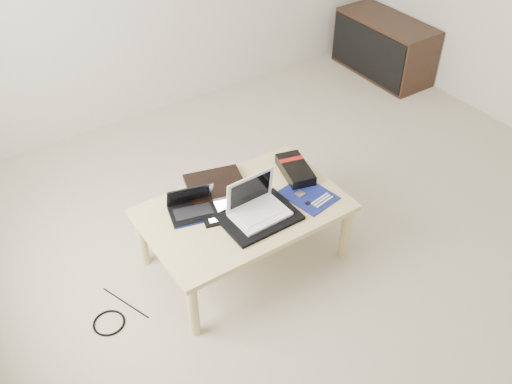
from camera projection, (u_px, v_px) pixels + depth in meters
ground at (331, 243)px, 3.48m from camera, size 4.00×4.00×0.00m
coffee_table at (244, 214)px, 3.15m from camera, size 1.10×0.70×0.40m
media_cabinet at (383, 47)px, 5.00m from camera, size 0.41×0.90×0.50m
book at (216, 185)px, 3.25m from camera, size 0.38×0.35×0.03m
netbook at (192, 207)px, 3.08m from camera, size 0.29×0.24×0.17m
tablet at (226, 210)px, 3.10m from camera, size 0.32×0.27×0.01m
remote at (257, 196)px, 3.19m from camera, size 0.05×0.20×0.02m
neoprene_sleeve at (259, 217)px, 3.05m from camera, size 0.41×0.30×0.02m
white_laptop at (257, 206)px, 3.04m from camera, size 0.30×0.22×0.21m
motherboard at (309, 195)px, 3.20m from camera, size 0.27×0.32×0.01m
gpu_box at (295, 170)px, 3.34m from camera, size 0.22×0.32×0.06m
cable_coil at (230, 206)px, 3.13m from camera, size 0.11×0.11×0.01m
floor_cable_coil at (109, 323)px, 3.01m from camera, size 0.18×0.18×0.01m
floor_cable_trail at (125, 303)px, 3.12m from camera, size 0.13×0.33×0.01m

